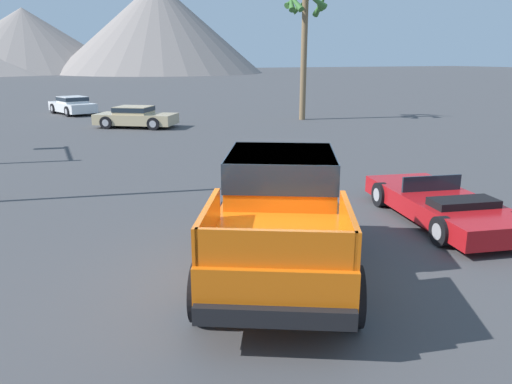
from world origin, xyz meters
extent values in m
plane|color=#424244|center=(0.00, 0.00, 0.00)|extent=(320.00, 320.00, 0.00)
cube|color=orange|center=(0.21, -0.15, 0.84)|extent=(4.03, 5.25, 0.69)
cube|color=orange|center=(0.65, 0.72, 1.59)|extent=(2.64, 2.76, 0.81)
cube|color=#1E2833|center=(0.65, 0.72, 1.74)|extent=(2.70, 2.81, 0.52)
cube|color=orange|center=(-1.28, -0.91, 1.43)|extent=(0.96, 1.77, 0.48)
cube|color=orange|center=(0.46, -1.80, 1.43)|extent=(0.96, 1.77, 0.48)
cube|color=orange|center=(-0.84, -2.19, 1.43)|extent=(1.78, 0.96, 0.48)
cube|color=black|center=(1.34, 2.06, 0.62)|extent=(1.85, 1.05, 0.24)
cube|color=black|center=(-0.92, -2.35, 0.62)|extent=(1.85, 1.05, 0.24)
cylinder|color=black|center=(-0.04, 1.67, 0.44)|extent=(0.66, 0.91, 0.87)
cylinder|color=#232326|center=(-0.04, 1.67, 0.44)|extent=(0.50, 0.57, 0.48)
cylinder|color=black|center=(1.83, 0.72, 0.44)|extent=(0.66, 0.91, 0.87)
cylinder|color=#232326|center=(1.83, 0.72, 0.44)|extent=(0.50, 0.57, 0.48)
cylinder|color=black|center=(-1.41, -1.01, 0.44)|extent=(0.66, 0.91, 0.87)
cylinder|color=#232326|center=(-1.41, -1.01, 0.44)|extent=(0.50, 0.57, 0.48)
cylinder|color=black|center=(0.45, -1.97, 0.44)|extent=(0.66, 0.91, 0.87)
cylinder|color=#232326|center=(0.45, -1.97, 0.44)|extent=(0.50, 0.57, 0.48)
cube|color=#B21419|center=(4.94, 1.11, 0.38)|extent=(2.64, 4.79, 0.43)
cube|color=#1E2833|center=(5.05, 1.59, 0.78)|extent=(1.48, 0.36, 0.37)
cube|color=black|center=(4.78, 0.33, 0.68)|extent=(1.51, 0.91, 0.16)
cylinder|color=black|center=(4.40, 2.65, 0.31)|extent=(0.34, 0.64, 0.61)
cylinder|color=#9E9EA3|center=(4.40, 2.65, 0.31)|extent=(0.30, 0.38, 0.34)
cylinder|color=black|center=(6.06, 2.31, 0.31)|extent=(0.34, 0.64, 0.61)
cylinder|color=#9E9EA3|center=(6.06, 2.31, 0.31)|extent=(0.30, 0.38, 0.34)
cylinder|color=black|center=(3.83, -0.10, 0.31)|extent=(0.34, 0.64, 0.61)
cylinder|color=#9E9EA3|center=(3.83, -0.10, 0.31)|extent=(0.30, 0.38, 0.34)
cube|color=tan|center=(1.37, 19.92, 0.46)|extent=(4.51, 3.81, 0.55)
cube|color=tan|center=(1.28, 19.98, 0.93)|extent=(2.34, 2.29, 0.39)
cube|color=#1E2833|center=(1.28, 19.98, 0.98)|extent=(2.39, 2.34, 0.23)
cylinder|color=black|center=(2.93, 19.91, 0.33)|extent=(0.68, 0.55, 0.66)
cylinder|color=#9E9EA3|center=(2.93, 19.91, 0.33)|extent=(0.43, 0.40, 0.37)
cylinder|color=black|center=(1.99, 18.48, 0.33)|extent=(0.68, 0.55, 0.66)
cylinder|color=#9E9EA3|center=(1.99, 18.48, 0.33)|extent=(0.43, 0.40, 0.37)
cylinder|color=black|center=(0.75, 21.35, 0.33)|extent=(0.68, 0.55, 0.66)
cylinder|color=#9E9EA3|center=(0.75, 21.35, 0.33)|extent=(0.43, 0.40, 0.37)
cylinder|color=black|center=(-0.19, 19.92, 0.33)|extent=(0.68, 0.55, 0.66)
cylinder|color=#9E9EA3|center=(-0.19, 19.92, 0.33)|extent=(0.43, 0.40, 0.37)
cube|color=white|center=(-1.34, 28.12, 0.47)|extent=(2.89, 4.38, 0.58)
cube|color=white|center=(-1.31, 28.03, 0.96)|extent=(1.96, 2.08, 0.40)
cube|color=#1E2833|center=(-1.31, 28.03, 1.01)|extent=(2.01, 2.13, 0.24)
cylinder|color=black|center=(-2.51, 29.06, 0.33)|extent=(0.41, 0.69, 0.66)
cylinder|color=#9E9EA3|center=(-2.51, 29.06, 0.33)|extent=(0.33, 0.42, 0.36)
cylinder|color=black|center=(-0.95, 29.57, 0.33)|extent=(0.41, 0.69, 0.66)
cylinder|color=#9E9EA3|center=(-0.95, 29.57, 0.33)|extent=(0.33, 0.42, 0.36)
cylinder|color=black|center=(-1.73, 26.68, 0.33)|extent=(0.41, 0.69, 0.66)
cylinder|color=#9E9EA3|center=(-1.73, 26.68, 0.33)|extent=(0.33, 0.42, 0.36)
cylinder|color=black|center=(-0.16, 27.19, 0.33)|extent=(0.41, 0.69, 0.66)
cylinder|color=#9E9EA3|center=(-0.16, 27.19, 0.33)|extent=(0.33, 0.42, 0.36)
cylinder|color=brown|center=(11.24, 19.48, 3.53)|extent=(0.36, 0.43, 7.06)
cone|color=#386B2D|center=(12.31, 19.42, 6.72)|extent=(0.52, 1.99, 1.54)
cone|color=#386B2D|center=(11.64, 20.28, 6.76)|extent=(1.56, 1.05, 1.36)
cone|color=#386B2D|center=(10.96, 20.24, 6.86)|extent=(1.57, 0.89, 1.05)
cone|color=#386B2D|center=(10.49, 19.79, 6.76)|extent=(0.82, 1.45, 1.35)
cone|color=#386B2D|center=(10.41, 19.30, 6.75)|extent=(0.73, 1.57, 1.38)
cone|color=gray|center=(23.71, 113.33, 10.26)|extent=(48.10, 48.10, 20.52)
cone|color=gray|center=(-5.13, 128.86, 7.47)|extent=(47.78, 47.78, 14.95)
camera|label=1|loc=(-3.27, -7.27, 3.66)|focal=35.00mm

